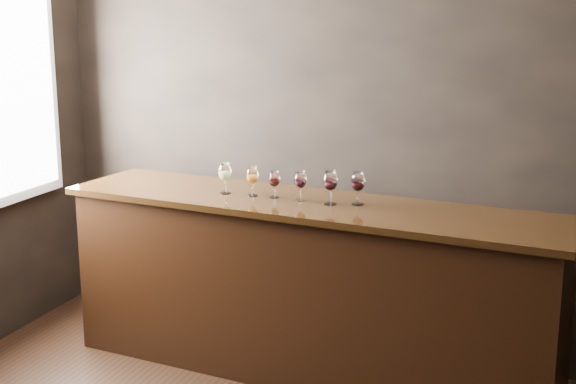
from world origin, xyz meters
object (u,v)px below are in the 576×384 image
(glass_red_b, at_px, (300,180))
(glass_red_c, at_px, (330,181))
(glass_amber, at_px, (252,176))
(glass_red_d, at_px, (358,182))
(back_bar_shelf, at_px, (421,286))
(glass_red_a, at_px, (274,180))
(bar_counter, at_px, (308,292))
(glass_white, at_px, (225,173))

(glass_red_b, relative_size, glass_red_c, 0.88)
(glass_amber, bearing_deg, glass_red_d, 0.78)
(glass_red_c, xyz_separation_m, glass_red_d, (0.16, 0.05, -0.00))
(back_bar_shelf, distance_m, glass_red_a, 1.32)
(bar_counter, bearing_deg, glass_red_a, 178.52)
(glass_red_b, distance_m, glass_red_c, 0.21)
(glass_white, relative_size, glass_amber, 1.06)
(back_bar_shelf, relative_size, glass_amber, 12.68)
(glass_red_d, bearing_deg, glass_red_c, -160.73)
(back_bar_shelf, bearing_deg, bar_counter, -131.95)
(glass_red_a, bearing_deg, glass_amber, -179.00)
(back_bar_shelf, height_order, glass_red_a, glass_red_a)
(glass_amber, relative_size, glass_red_c, 0.89)
(back_bar_shelf, distance_m, glass_red_d, 1.08)
(glass_red_b, bearing_deg, glass_red_c, -9.44)
(back_bar_shelf, height_order, glass_amber, glass_amber)
(back_bar_shelf, distance_m, glass_red_c, 1.16)
(glass_white, xyz_separation_m, glass_red_a, (0.34, 0.00, -0.02))
(glass_amber, bearing_deg, glass_red_c, -4.93)
(glass_amber, xyz_separation_m, glass_red_a, (0.15, 0.00, -0.01))
(glass_amber, height_order, glass_red_c, glass_red_c)
(bar_counter, height_order, glass_red_a, glass_red_a)
(glass_white, height_order, glass_red_a, glass_white)
(glass_white, bearing_deg, glass_red_b, -1.40)
(glass_red_c, bearing_deg, bar_counter, 173.27)
(bar_counter, relative_size, glass_red_a, 18.15)
(bar_counter, height_order, glass_amber, glass_amber)
(bar_counter, distance_m, back_bar_shelf, 0.89)
(glass_red_a, xyz_separation_m, glass_red_c, (0.38, -0.05, 0.03))
(glass_red_b, bearing_deg, bar_counter, -15.26)
(glass_red_c, distance_m, glass_red_d, 0.17)
(back_bar_shelf, xyz_separation_m, glass_amber, (-0.98, -0.63, 0.82))
(glass_amber, distance_m, glass_red_a, 0.15)
(glass_red_b, distance_m, glass_red_d, 0.36)
(glass_red_b, bearing_deg, glass_amber, 177.97)
(glass_amber, relative_size, glass_red_d, 0.92)
(glass_amber, bearing_deg, bar_counter, -4.27)
(bar_counter, distance_m, glass_red_b, 0.71)
(back_bar_shelf, distance_m, glass_red_b, 1.23)
(back_bar_shelf, bearing_deg, glass_amber, -147.30)
(glass_red_a, distance_m, glass_red_b, 0.18)
(glass_white, xyz_separation_m, glass_red_c, (0.72, -0.05, 0.01))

